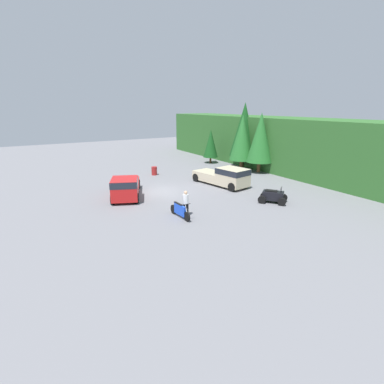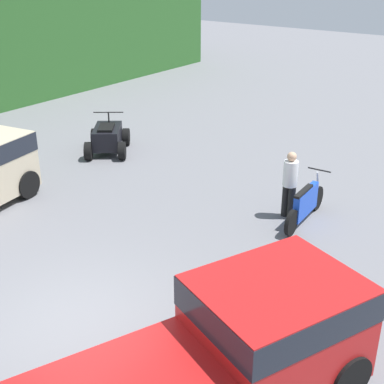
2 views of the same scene
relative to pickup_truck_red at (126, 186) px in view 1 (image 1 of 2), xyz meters
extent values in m
plane|color=slate|center=(-0.10, 3.09, -0.92)|extent=(80.00, 80.00, 0.00)
cube|color=#2D6028|center=(-0.10, 19.09, 1.96)|extent=(44.00, 6.00, 5.76)
cylinder|color=brown|center=(-9.04, 14.11, -0.55)|extent=(0.25, 0.25, 0.75)
cone|color=#144719|center=(-9.04, 14.11, 1.54)|extent=(1.84, 1.84, 3.42)
cylinder|color=brown|center=(-5.10, 16.09, -0.25)|extent=(0.44, 0.44, 1.33)
cone|color=#144719|center=(-5.10, 16.09, 3.45)|extent=(3.26, 3.26, 6.07)
cylinder|color=brown|center=(-3.94, 14.87, -0.37)|extent=(0.37, 0.37, 1.10)
cone|color=#236628|center=(-3.94, 14.87, 2.68)|extent=(2.69, 2.69, 5.01)
cylinder|color=brown|center=(-1.76, 15.55, -0.35)|extent=(0.38, 0.38, 1.15)
cone|color=#236628|center=(-1.76, 15.55, 2.84)|extent=(2.80, 2.80, 5.23)
cube|color=red|center=(0.81, -0.33, 0.06)|extent=(2.93, 2.68, 1.54)
cube|color=#1E232D|center=(0.81, -0.33, 0.57)|extent=(2.95, 2.71, 0.49)
cube|color=red|center=(-1.63, 0.67, -0.31)|extent=(3.41, 2.88, 0.80)
cylinder|color=black|center=(1.78, 0.22, -0.54)|extent=(0.82, 0.55, 0.77)
cylinder|color=black|center=(1.12, -1.41, -0.54)|extent=(0.82, 0.55, 0.77)
cylinder|color=black|center=(-2.18, 1.84, -0.54)|extent=(0.82, 0.55, 0.77)
cylinder|color=black|center=(-2.84, 0.21, -0.54)|extent=(0.82, 0.55, 0.77)
cube|color=beige|center=(1.96, 9.06, 0.06)|extent=(2.83, 2.34, 1.54)
cube|color=#1E232D|center=(1.96, 9.06, 0.57)|extent=(2.85, 2.36, 0.49)
cube|color=beige|center=(-0.81, 8.57, -0.31)|extent=(3.38, 2.44, 0.80)
cylinder|color=black|center=(2.56, 10.06, -0.54)|extent=(0.80, 0.41, 0.77)
cylinder|color=black|center=(2.87, 8.33, -0.54)|extent=(0.80, 0.41, 0.77)
cylinder|color=black|center=(-1.99, 9.25, -0.54)|extent=(0.80, 0.41, 0.77)
cylinder|color=black|center=(-1.68, 7.52, -0.54)|extent=(0.80, 0.41, 0.77)
cylinder|color=black|center=(6.85, 1.65, -0.61)|extent=(0.64, 0.14, 0.63)
cylinder|color=black|center=(5.20, 1.55, -0.61)|extent=(0.64, 0.14, 0.63)
cube|color=blue|center=(6.02, 1.60, -0.39)|extent=(1.23, 0.23, 0.68)
cylinder|color=#B7B7BC|center=(6.80, 1.65, -0.20)|extent=(0.30, 0.07, 0.78)
cylinder|color=black|center=(6.80, 1.65, 0.20)|extent=(0.07, 0.60, 0.04)
cube|color=black|center=(5.82, 1.59, -0.02)|extent=(0.90, 0.19, 0.06)
cylinder|color=black|center=(7.05, 9.99, -0.63)|extent=(0.60, 0.53, 0.58)
cylinder|color=black|center=(7.70, 9.14, -0.63)|extent=(0.60, 0.53, 0.58)
cylinder|color=black|center=(5.90, 9.11, -0.63)|extent=(0.60, 0.53, 0.58)
cylinder|color=black|center=(6.55, 8.26, -0.63)|extent=(0.60, 0.53, 0.58)
cube|color=black|center=(6.80, 9.12, -0.38)|extent=(1.70, 1.57, 0.64)
cylinder|color=black|center=(7.24, 9.46, 0.12)|extent=(0.07, 0.07, 0.35)
cylinder|color=black|center=(7.24, 9.46, 0.29)|extent=(0.64, 0.82, 0.04)
cube|color=black|center=(6.67, 9.03, -0.02)|extent=(0.98, 0.91, 0.08)
cylinder|color=black|center=(6.02, 2.15, -0.49)|extent=(0.22, 0.22, 0.86)
cylinder|color=black|center=(5.97, 1.96, -0.49)|extent=(0.22, 0.22, 0.86)
cylinder|color=white|center=(6.00, 2.05, 0.26)|extent=(0.44, 0.44, 0.65)
sphere|color=tan|center=(6.00, 2.05, 0.70)|extent=(0.29, 0.29, 0.23)
cylinder|color=maroon|center=(-6.30, 5.17, -0.48)|extent=(0.58, 0.58, 0.88)
camera|label=1|loc=(22.22, -7.02, 6.13)|focal=28.00mm
camera|label=2|loc=(-5.17, -3.18, 5.19)|focal=50.00mm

